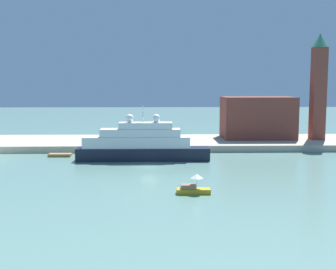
{
  "coord_description": "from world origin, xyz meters",
  "views": [
    {
      "loc": [
        1.32,
        -75.39,
        14.55
      ],
      "look_at": [
        3.5,
        6.0,
        5.09
      ],
      "focal_mm": 46.42,
      "sensor_mm": 36.0,
      "label": 1
    }
  ],
  "objects": [
    {
      "name": "ground",
      "position": [
        0.0,
        0.0,
        0.0
      ],
      "size": [
        400.0,
        400.0,
        0.0
      ],
      "primitive_type": "plane",
      "color": "slate"
    },
    {
      "name": "quay_dock",
      "position": [
        0.0,
        26.81,
        0.73
      ],
      "size": [
        110.0,
        21.62,
        1.45
      ],
      "primitive_type": "cube",
      "color": "#ADA38E",
      "rests_on": "ground"
    },
    {
      "name": "large_yacht",
      "position": [
        -1.67,
        7.15,
        2.99
      ],
      "size": [
        25.37,
        4.13,
        10.5
      ],
      "color": "black",
      "rests_on": "ground"
    },
    {
      "name": "small_motorboat",
      "position": [
        6.2,
        -18.83,
        0.87
      ],
      "size": [
        4.53,
        1.64,
        2.68
      ],
      "color": "#B7991E",
      "rests_on": "ground"
    },
    {
      "name": "work_barge",
      "position": [
        -18.21,
        11.85,
        0.3
      ],
      "size": [
        4.52,
        1.95,
        0.6
      ],
      "primitive_type": "cube",
      "color": "olive",
      "rests_on": "ground"
    },
    {
      "name": "harbor_building",
      "position": [
        25.95,
        29.38,
        6.47
      ],
      "size": [
        17.03,
        10.46,
        10.05
      ],
      "primitive_type": "cube",
      "color": "brown",
      "rests_on": "quay_dock"
    },
    {
      "name": "bell_tower",
      "position": [
        39.54,
        26.44,
        14.8
      ],
      "size": [
        3.97,
        3.97,
        24.9
      ],
      "color": "brown",
      "rests_on": "quay_dock"
    },
    {
      "name": "parked_car",
      "position": [
        -11.22,
        23.77,
        2.03
      ],
      "size": [
        4.56,
        1.89,
        1.34
      ],
      "color": "black",
      "rests_on": "quay_dock"
    },
    {
      "name": "person_figure",
      "position": [
        -5.92,
        21.27,
        2.22
      ],
      "size": [
        0.36,
        0.36,
        1.66
      ],
      "color": "#334C8C",
      "rests_on": "quay_dock"
    },
    {
      "name": "mooring_bollard",
      "position": [
        3.5,
        16.85,
        1.75
      ],
      "size": [
        0.44,
        0.44,
        0.61
      ],
      "primitive_type": "cylinder",
      "color": "black",
      "rests_on": "quay_dock"
    }
  ]
}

